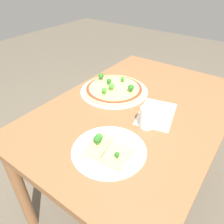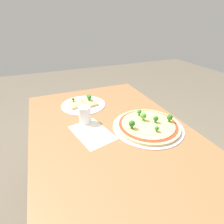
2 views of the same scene
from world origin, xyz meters
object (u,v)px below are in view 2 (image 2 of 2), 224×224
pizza_tray_whole (148,125)px  drinking_cup (85,115)px  dining_table (110,141)px  pizza_tray_slice (83,103)px

pizza_tray_whole → drinking_cup: bearing=-119.9°
dining_table → drinking_cup: bearing=-136.2°
pizza_tray_whole → drinking_cup: (-0.18, -0.32, 0.04)m
pizza_tray_slice → drinking_cup: (0.24, -0.05, 0.04)m
dining_table → pizza_tray_whole: bearing=72.4°
dining_table → pizza_tray_whole: size_ratio=3.16×
dining_table → pizza_tray_whole: (0.07, 0.20, 0.10)m
dining_table → pizza_tray_whole: 0.24m
pizza_tray_slice → dining_table: bearing=10.3°
pizza_tray_whole → pizza_tray_slice: (-0.42, -0.27, -0.00)m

